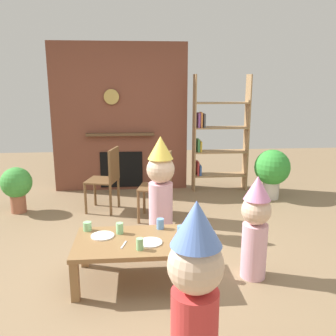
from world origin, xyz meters
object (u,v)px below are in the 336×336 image
paper_cup_near_right (120,228)px  paper_plate_rear (103,236)px  bookshelf (217,137)px  paper_cup_far_right (140,244)px  paper_plate_front (150,242)px  birthday_cake_slice (181,238)px  dining_chair_left (108,176)px  child_in_pink (255,225)px  paper_cup_center (87,226)px  potted_plant_short (17,185)px  potted_plant_tall (272,169)px  paper_cup_near_left (181,231)px  coffee_table (132,246)px  child_by_the_chairs (161,184)px  child_with_cone_hat (195,292)px  dining_chair_middle (161,182)px  paper_cup_far_left (160,224)px

paper_cup_near_right → paper_plate_rear: 0.17m
bookshelf → paper_cup_far_right: 3.29m
paper_plate_front → birthday_cake_slice: 0.28m
bookshelf → dining_chair_left: 1.99m
paper_cup_far_right → child_in_pink: child_in_pink is taller
paper_cup_center → potted_plant_short: (-1.18, 1.68, -0.04)m
potted_plant_tall → paper_cup_near_left: bearing=-127.5°
coffee_table → paper_cup_near_right: (-0.12, 0.16, 0.11)m
paper_cup_near_right → potted_plant_short: 2.32m
coffee_table → potted_plant_tall: bearing=46.2°
paper_plate_front → potted_plant_short: 2.68m
paper_cup_center → paper_cup_far_right: (0.50, -0.45, 0.01)m
potted_plant_short → paper_plate_front: bearing=-48.5°
child_by_the_chairs → child_in_pink: bearing=54.7°
birthday_cake_slice → dining_chair_left: bearing=112.0°
paper_cup_near_right → paper_cup_near_left: bearing=-12.2°
potted_plant_short → child_with_cone_hat: bearing=-57.9°
bookshelf → paper_plate_front: bookshelf is taller
dining_chair_middle → potted_plant_tall: dining_chair_middle is taller
potted_plant_tall → potted_plant_short: bearing=-175.4°
bookshelf → potted_plant_tall: size_ratio=2.46×
paper_cup_near_left → paper_cup_far_right: 0.45m
child_with_cone_hat → potted_plant_tall: 3.88m
potted_plant_tall → potted_plant_short: (-3.75, -0.30, -0.07)m
bookshelf → paper_plate_front: bearing=-112.9°
paper_plate_rear → potted_plant_tall: potted_plant_tall is taller
child_with_cone_hat → child_in_pink: size_ratio=1.20×
coffee_table → potted_plant_short: size_ratio=1.62×
child_by_the_chairs → dining_chair_middle: size_ratio=1.32×
paper_cup_far_right → potted_plant_tall: size_ratio=0.13×
paper_cup_near_left → child_with_cone_hat: child_with_cone_hat is taller
paper_cup_far_right → child_by_the_chairs: child_by_the_chairs is taller
potted_plant_short → paper_cup_near_right: bearing=-49.9°
paper_cup_near_left → paper_cup_center: size_ratio=1.23×
child_by_the_chairs → dining_chair_left: child_by_the_chairs is taller
paper_cup_far_left → child_by_the_chairs: child_by_the_chairs is taller
bookshelf → paper_cup_near_right: (-1.49, -2.63, -0.45)m
bookshelf → potted_plant_tall: 1.04m
paper_cup_center → potted_plant_tall: size_ratio=0.11×
paper_cup_near_left → paper_cup_near_right: (-0.57, 0.12, 0.00)m
paper_plate_rear → birthday_cake_slice: birthday_cake_slice is taller
coffee_table → dining_chair_middle: bearing=75.9°
paper_cup_center → potted_plant_tall: 3.24m
child_in_pink → potted_plant_short: size_ratio=1.52×
paper_plate_rear → child_by_the_chairs: 1.12m
dining_chair_left → coffee_table: bearing=115.2°
child_with_cone_hat → dining_chair_left: bearing=-3.9°
paper_cup_far_right → dining_chair_left: (-0.42, 2.08, 0.07)m
paper_cup_far_left → birthday_cake_slice: paper_cup_far_left is taller
child_by_the_chairs → dining_chair_middle: bearing=-167.3°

